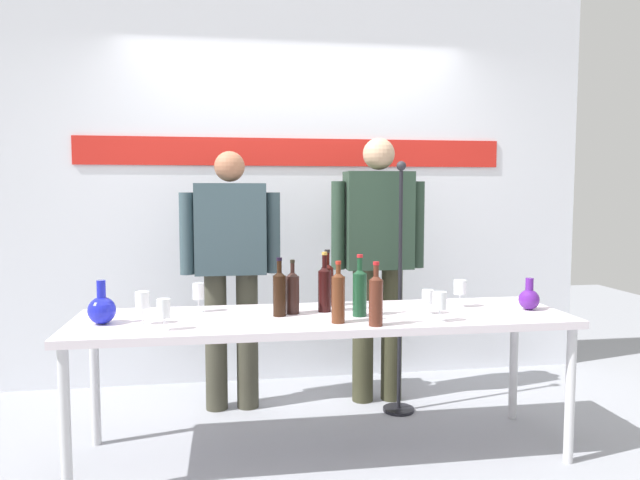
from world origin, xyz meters
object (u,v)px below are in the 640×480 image
wine_bottle_0 (279,292)px  wine_bottle_3 (325,287)px  display_table (324,325)px  wine_glass_left_2 (142,301)px  wine_bottle_1 (327,283)px  wine_glass_right_0 (428,297)px  wine_bottle_2 (293,291)px  wine_glass_right_1 (440,301)px  decanter_blue_right (529,298)px  wine_bottle_6 (338,296)px  wine_bottle_4 (376,298)px  wine_glass_left_1 (164,309)px  wine_glass_right_2 (460,288)px  wine_bottle_5 (360,290)px  presenter_right (378,251)px  microphone_stand (399,328)px  decanter_blue_left (102,309)px  presenter_left (231,262)px  wine_glass_left_0 (198,292)px

wine_bottle_0 → wine_bottle_3: size_ratio=0.95×
display_table → wine_glass_left_2: size_ratio=15.90×
wine_bottle_1 → wine_glass_right_0: size_ratio=2.47×
wine_bottle_2 → wine_glass_right_1: bearing=-23.4°
decanter_blue_right → wine_bottle_6: wine_bottle_6 is taller
wine_bottle_4 → wine_glass_left_1: wine_bottle_4 is taller
wine_bottle_3 → wine_glass_right_2: (0.77, 0.00, -0.02)m
wine_bottle_0 → wine_glass_right_2: size_ratio=1.99×
wine_bottle_6 → wine_bottle_5: bearing=44.8°
wine_bottle_5 → wine_bottle_4: bearing=-83.0°
wine_glass_left_1 → wine_glass_right_0: (1.35, 0.16, -0.01)m
presenter_right → microphone_stand: (0.09, -0.22, -0.47)m
wine_bottle_5 → wine_glass_right_2: size_ratio=2.10×
decanter_blue_left → wine_glass_right_1: size_ratio=1.44×
presenter_right → wine_bottle_3: size_ratio=5.38×
wine_bottle_0 → wine_bottle_4: (0.44, -0.30, 0.01)m
decanter_blue_left → presenter_left: bearing=50.9°
presenter_left → presenter_right: presenter_right is taller
wine_glass_right_0 → display_table: bearing=174.1°
decanter_blue_left → wine_glass_left_0: bearing=25.9°
presenter_left → wine_bottle_6: (0.52, -0.94, -0.07)m
wine_bottle_4 → wine_glass_left_2: wine_bottle_4 is taller
decanter_blue_left → wine_glass_left_2: 0.21m
presenter_right → wine_glass_right_2: 0.74m
wine_glass_right_0 → wine_glass_right_1: bearing=-90.7°
presenter_right → wine_bottle_0: (-0.72, -0.73, -0.13)m
decanter_blue_left → wine_bottle_0: 0.88m
decanter_blue_right → presenter_left: size_ratio=0.11×
wine_glass_left_2 → wine_glass_right_2: (1.71, 0.17, -0.01)m
decanter_blue_left → wine_glass_left_1: decanter_blue_left is taller
microphone_stand → wine_bottle_4: bearing=-114.2°
decanter_blue_right → wine_bottle_6: 1.12m
wine_glass_right_1 → wine_glass_right_2: size_ratio=0.97×
wine_bottle_0 → wine_glass_left_0: (-0.42, 0.17, -0.02)m
wine_bottle_4 → wine_glass_right_2: 0.69m
decanter_blue_left → microphone_stand: (1.69, 0.56, -0.29)m
wine_glass_right_0 → wine_glass_right_2: (0.24, 0.15, 0.02)m
wine_bottle_0 → decanter_blue_right: bearing=-2.0°
wine_bottle_6 → wine_glass_right_2: wine_bottle_6 is taller
wine_glass_left_2 → microphone_stand: bearing=22.0°
wine_bottle_4 → wine_bottle_6: wine_bottle_4 is taller
microphone_stand → wine_glass_left_2: bearing=-158.0°
wine_glass_left_1 → wine_glass_left_2: (-0.12, 0.14, 0.02)m
presenter_right → wine_bottle_5: bearing=-110.9°
decanter_blue_right → wine_bottle_0: size_ratio=0.57×
wine_bottle_2 → wine_bottle_3: bearing=8.4°
wine_bottle_3 → wine_glass_right_0: (0.53, -0.15, -0.04)m
display_table → wine_glass_right_2: wine_glass_right_2 is taller
wine_bottle_2 → wine_glass_right_0: (0.71, -0.12, -0.03)m
wine_bottle_5 → wine_glass_left_1: 1.00m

